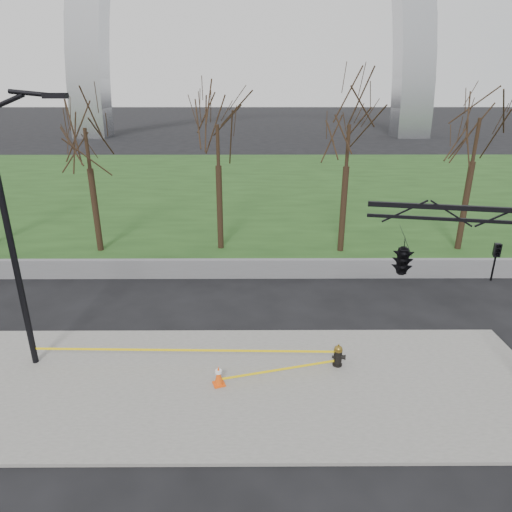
{
  "coord_description": "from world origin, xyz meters",
  "views": [
    {
      "loc": [
        0.43,
        -10.72,
        8.14
      ],
      "look_at": [
        0.49,
        2.0,
        3.34
      ],
      "focal_mm": 30.59,
      "sensor_mm": 36.0,
      "label": 1
    }
  ],
  "objects_px": {
    "fire_hydrant": "(338,356)",
    "street_light": "(14,223)",
    "traffic_signal_mast": "(434,259)",
    "traffic_cone": "(219,375)"
  },
  "relations": [
    {
      "from": "fire_hydrant",
      "to": "street_light",
      "type": "bearing_deg",
      "value": -170.83
    },
    {
      "from": "street_light",
      "to": "traffic_signal_mast",
      "type": "distance_m",
      "value": 11.43
    },
    {
      "from": "traffic_cone",
      "to": "traffic_signal_mast",
      "type": "distance_m",
      "value": 6.77
    },
    {
      "from": "fire_hydrant",
      "to": "traffic_cone",
      "type": "distance_m",
      "value": 3.78
    },
    {
      "from": "traffic_cone",
      "to": "traffic_signal_mast",
      "type": "bearing_deg",
      "value": -2.55
    },
    {
      "from": "fire_hydrant",
      "to": "traffic_signal_mast",
      "type": "bearing_deg",
      "value": -20.72
    },
    {
      "from": "fire_hydrant",
      "to": "street_light",
      "type": "xyz_separation_m",
      "value": [
        -9.34,
        0.21,
        4.25
      ]
    },
    {
      "from": "fire_hydrant",
      "to": "street_light",
      "type": "distance_m",
      "value": 10.27
    },
    {
      "from": "fire_hydrant",
      "to": "street_light",
      "type": "height_order",
      "value": "street_light"
    },
    {
      "from": "traffic_cone",
      "to": "traffic_signal_mast",
      "type": "height_order",
      "value": "traffic_signal_mast"
    }
  ]
}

